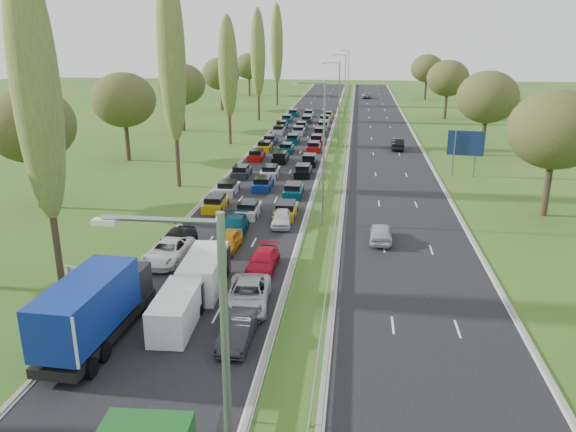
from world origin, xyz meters
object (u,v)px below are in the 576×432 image
(near_car_3, at_px, (176,241))
(direction_sign, at_px, (466,145))
(white_van_front, at_px, (178,309))
(info_sign, at_px, (76,278))
(white_van_rear, at_px, (205,271))
(blue_lorry, at_px, (96,307))
(near_car_2, at_px, (168,251))

(near_car_3, bearing_deg, direction_sign, 47.95)
(white_van_front, distance_m, info_sign, 7.58)
(white_van_front, bearing_deg, white_van_rear, 85.25)
(blue_lorry, distance_m, white_van_front, 4.28)
(info_sign, bearing_deg, direction_sign, 50.80)
(info_sign, bearing_deg, blue_lorry, -52.82)
(direction_sign, bearing_deg, near_car_3, -133.27)
(white_van_front, distance_m, direction_sign, 43.70)
(near_car_3, xyz_separation_m, white_van_front, (3.60, -11.02, 0.26))
(near_car_2, relative_size, direction_sign, 1.03)
(near_car_2, bearing_deg, info_sign, -115.21)
(near_car_3, distance_m, white_van_front, 11.59)
(white_van_front, bearing_deg, near_car_2, 109.25)
(white_van_front, height_order, direction_sign, direction_sign)
(near_car_3, bearing_deg, white_van_rear, -56.27)
(white_van_rear, distance_m, direction_sign, 39.30)
(blue_lorry, xyz_separation_m, direction_sign, (25.29, 39.95, 1.58))
(near_car_2, height_order, white_van_front, white_van_front)
(direction_sign, bearing_deg, near_car_2, -131.14)
(near_car_2, bearing_deg, direction_sign, 52.64)
(white_van_rear, bearing_deg, direction_sign, 53.86)
(near_car_3, relative_size, direction_sign, 1.00)
(info_sign, relative_size, direction_sign, 0.40)
(near_car_2, distance_m, info_sign, 7.38)
(near_car_3, relative_size, white_van_rear, 0.93)
(near_car_3, bearing_deg, blue_lorry, -88.83)
(near_car_2, distance_m, near_car_3, 2.04)
(near_car_2, distance_m, direction_sign, 38.46)
(white_van_rear, bearing_deg, near_car_2, 130.73)
(near_car_3, height_order, white_van_rear, white_van_rear)
(blue_lorry, relative_size, direction_sign, 1.75)
(direction_sign, bearing_deg, blue_lorry, -122.34)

